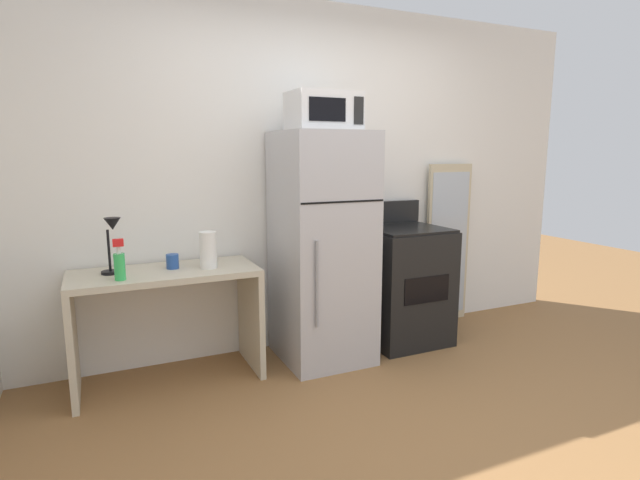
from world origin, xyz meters
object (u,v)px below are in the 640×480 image
desk (166,304)px  coffee_mug (173,261)px  paper_towel_roll (208,250)px  leaning_mirror (448,244)px  microwave (323,112)px  desk_lamp (112,236)px  spray_bottle (119,264)px  oven_range (403,284)px  refrigerator (322,248)px

desk → coffee_mug: (0.06, 0.03, 0.27)m
paper_towel_roll → leaning_mirror: bearing=7.2°
microwave → leaning_mirror: microwave is taller
microwave → leaning_mirror: bearing=12.8°
desk → coffee_mug: 0.28m
desk_lamp → leaning_mirror: (2.74, 0.19, -0.29)m
desk → spray_bottle: 0.45m
microwave → leaning_mirror: (1.36, 0.31, -1.07)m
spray_bottle → microwave: size_ratio=0.54×
leaning_mirror → oven_range: bearing=-157.9°
refrigerator → oven_range: size_ratio=1.49×
desk_lamp → microwave: size_ratio=0.77×
desk → refrigerator: (1.09, -0.06, 0.30)m
refrigerator → oven_range: refrigerator is taller
spray_bottle → refrigerator: refrigerator is taller
refrigerator → oven_range: bearing=2.6°
paper_towel_roll → refrigerator: 0.81m
spray_bottle → leaning_mirror: bearing=7.8°
spray_bottle → paper_towel_roll: (0.55, 0.10, 0.02)m
paper_towel_roll → leaning_mirror: size_ratio=0.17×
paper_towel_roll → oven_range: bearing=0.7°
paper_towel_roll → desk_lamp: bearing=171.9°
desk_lamp → coffee_mug: desk_lamp is taller
microwave → oven_range: microwave is taller
desk_lamp → microwave: bearing=-4.8°
refrigerator → leaning_mirror: bearing=12.0°
desk → desk_lamp: 0.55m
spray_bottle → paper_towel_roll: spray_bottle is taller
desk → oven_range: bearing=-1.0°
desk_lamp → spray_bottle: desk_lamp is taller
desk → microwave: size_ratio=2.54×
coffee_mug → refrigerator: (1.03, -0.09, 0.02)m
microwave → oven_range: 1.50m
coffee_mug → leaning_mirror: 2.40m
desk_lamp → leaning_mirror: size_ratio=0.25×
desk_lamp → paper_towel_roll: desk_lamp is taller
desk → refrigerator: size_ratio=0.71×
spray_bottle → leaning_mirror: 2.75m
coffee_mug → spray_bottle: size_ratio=0.38×
desk → leaning_mirror: leaning_mirror is taller
paper_towel_roll → microwave: microwave is taller
paper_towel_roll → microwave: bearing=-2.4°
desk_lamp → leaning_mirror: bearing=4.0°
desk_lamp → microwave: 1.59m
desk_lamp → coffee_mug: size_ratio=3.72×
oven_range → microwave: bearing=-175.8°
spray_bottle → microwave: microwave is taller
coffee_mug → refrigerator: size_ratio=0.06×
desk_lamp → coffee_mug: 0.40m
microwave → coffee_mug: bearing=173.7°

